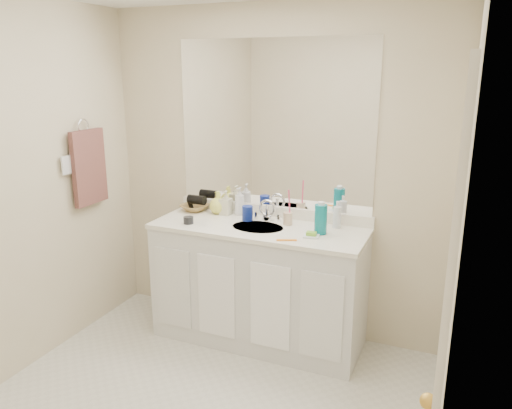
{
  "coord_description": "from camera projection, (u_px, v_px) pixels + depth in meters",
  "views": [
    {
      "loc": [
        1.29,
        -2.06,
        1.96
      ],
      "look_at": [
        0.0,
        0.97,
        1.05
      ],
      "focal_mm": 35.0,
      "sensor_mm": 36.0,
      "label": 1
    }
  ],
  "objects": [
    {
      "name": "wall_back",
      "position": [
        273.0,
        174.0,
        3.67
      ],
      "size": [
        2.6,
        0.02,
        2.4
      ],
      "primitive_type": "cube",
      "color": "beige",
      "rests_on": "floor"
    },
    {
      "name": "wall_right",
      "position": [
        456.0,
        260.0,
        2.03
      ],
      "size": [
        0.02,
        2.6,
        2.4
      ],
      "primitive_type": "cube",
      "color": "beige",
      "rests_on": "floor"
    },
    {
      "name": "vanity_cabinet",
      "position": [
        259.0,
        285.0,
        3.63
      ],
      "size": [
        1.5,
        0.55,
        0.85
      ],
      "primitive_type": "cube",
      "color": "silver",
      "rests_on": "floor"
    },
    {
      "name": "countertop",
      "position": [
        259.0,
        228.0,
        3.52
      ],
      "size": [
        1.52,
        0.57,
        0.03
      ],
      "primitive_type": "cube",
      "color": "white",
      "rests_on": "vanity_cabinet"
    },
    {
      "name": "backsplash",
      "position": [
        272.0,
        211.0,
        3.73
      ],
      "size": [
        1.52,
        0.03,
        0.08
      ],
      "primitive_type": "cube",
      "color": "white",
      "rests_on": "countertop"
    },
    {
      "name": "sink_basin",
      "position": [
        258.0,
        228.0,
        3.5
      ],
      "size": [
        0.37,
        0.37,
        0.02
      ],
      "primitive_type": "cylinder",
      "color": "beige",
      "rests_on": "countertop"
    },
    {
      "name": "faucet",
      "position": [
        267.0,
        213.0,
        3.64
      ],
      "size": [
        0.02,
        0.02,
        0.11
      ],
      "primitive_type": "cylinder",
      "color": "silver",
      "rests_on": "countertop"
    },
    {
      "name": "mirror",
      "position": [
        273.0,
        125.0,
        3.57
      ],
      "size": [
        1.48,
        0.01,
        1.2
      ],
      "primitive_type": "cube",
      "color": "white",
      "rests_on": "wall_back"
    },
    {
      "name": "blue_mug",
      "position": [
        247.0,
        213.0,
        3.63
      ],
      "size": [
        0.1,
        0.1,
        0.11
      ],
      "primitive_type": "cylinder",
      "rotation": [
        0.0,
        0.0,
        -0.25
      ],
      "color": "navy",
      "rests_on": "countertop"
    },
    {
      "name": "tan_cup",
      "position": [
        288.0,
        219.0,
        3.53
      ],
      "size": [
        0.08,
        0.08,
        0.09
      ],
      "primitive_type": "cylinder",
      "rotation": [
        0.0,
        0.0,
        0.26
      ],
      "color": "beige",
      "rests_on": "countertop"
    },
    {
      "name": "toothbrush",
      "position": [
        289.0,
        204.0,
        3.5
      ],
      "size": [
        0.02,
        0.04,
        0.22
      ],
      "primitive_type": "cylinder",
      "rotation": [
        0.14,
        0.0,
        -0.11
      ],
      "color": "#F4406C",
      "rests_on": "tan_cup"
    },
    {
      "name": "mouthwash_bottle",
      "position": [
        321.0,
        219.0,
        3.33
      ],
      "size": [
        0.09,
        0.09,
        0.2
      ],
      "primitive_type": "cylinder",
      "rotation": [
        0.0,
        0.0,
        -0.09
      ],
      "color": "#0A737F",
      "rests_on": "countertop"
    },
    {
      "name": "clear_pump_bottle",
      "position": [
        337.0,
        217.0,
        3.46
      ],
      "size": [
        0.07,
        0.07,
        0.15
      ],
      "primitive_type": "cylinder",
      "rotation": [
        0.0,
        0.0,
        -0.21
      ],
      "color": "silver",
      "rests_on": "countertop"
    },
    {
      "name": "soap_dish",
      "position": [
        311.0,
        236.0,
        3.28
      ],
      "size": [
        0.11,
        0.1,
        0.01
      ],
      "primitive_type": "cube",
      "rotation": [
        0.0,
        0.0,
        0.16
      ],
      "color": "white",
      "rests_on": "countertop"
    },
    {
      "name": "green_soap",
      "position": [
        311.0,
        234.0,
        3.28
      ],
      "size": [
        0.07,
        0.05,
        0.02
      ],
      "primitive_type": "cube",
      "rotation": [
        0.0,
        0.0,
        0.07
      ],
      "color": "#7ABA2D",
      "rests_on": "soap_dish"
    },
    {
      "name": "orange_comb",
      "position": [
        287.0,
        240.0,
        3.22
      ],
      "size": [
        0.13,
        0.08,
        0.01
      ],
      "primitive_type": "cube",
      "rotation": [
        0.0,
        0.0,
        0.41
      ],
      "color": "orange",
      "rests_on": "countertop"
    },
    {
      "name": "dark_jar",
      "position": [
        188.0,
        220.0,
        3.56
      ],
      "size": [
        0.09,
        0.09,
        0.05
      ],
      "primitive_type": "cylinder",
      "rotation": [
        0.0,
        0.0,
        0.36
      ],
      "color": "black",
      "rests_on": "countertop"
    },
    {
      "name": "soap_bottle_white",
      "position": [
        240.0,
        201.0,
        3.76
      ],
      "size": [
        0.09,
        0.09,
        0.21
      ],
      "primitive_type": "imported",
      "rotation": [
        0.0,
        0.0,
        -0.11
      ],
      "color": "white",
      "rests_on": "countertop"
    },
    {
      "name": "soap_bottle_cream",
      "position": [
        226.0,
        203.0,
        3.77
      ],
      "size": [
        0.09,
        0.09,
        0.18
      ],
      "primitive_type": "imported",
      "rotation": [
        0.0,
        0.0,
        -0.04
      ],
      "color": "beige",
      "rests_on": "countertop"
    },
    {
      "name": "soap_bottle_yellow",
      "position": [
        218.0,
        202.0,
        3.8
      ],
      "size": [
        0.16,
        0.16,
        0.17
      ],
      "primitive_type": "imported",
      "rotation": [
        0.0,
        0.0,
        -0.21
      ],
      "color": "#E4E559",
      "rests_on": "countertop"
    },
    {
      "name": "wicker_basket",
      "position": [
        195.0,
        208.0,
        3.88
      ],
      "size": [
        0.24,
        0.24,
        0.05
      ],
      "primitive_type": "imported",
      "rotation": [
        0.0,
        0.0,
        -0.18
      ],
      "color": "olive",
      "rests_on": "countertop"
    },
    {
      "name": "hair_dryer",
      "position": [
        197.0,
        200.0,
        3.86
      ],
      "size": [
        0.14,
        0.07,
        0.07
      ],
      "primitive_type": "cylinder",
      "rotation": [
        0.0,
        1.57,
        -0.0
      ],
      "color": "black",
      "rests_on": "wicker_basket"
    },
    {
      "name": "towel_ring",
      "position": [
        83.0,
        126.0,
        3.59
      ],
      "size": [
        0.01,
        0.11,
        0.11
      ],
      "primitive_type": "torus",
      "rotation": [
        0.0,
        1.57,
        0.0
      ],
      "color": "silver",
      "rests_on": "wall_left"
    },
    {
      "name": "hand_towel",
      "position": [
        89.0,
        167.0,
        3.66
      ],
      "size": [
        0.04,
        0.32,
        0.55
      ],
      "primitive_type": "cube",
      "color": "#472926",
      "rests_on": "towel_ring"
    },
    {
      "name": "switch_plate",
      "position": [
        66.0,
        165.0,
        3.48
      ],
      "size": [
        0.01,
        0.08,
        0.13
      ],
      "primitive_type": "cube",
      "color": "silver",
      "rests_on": "wall_left"
    },
    {
      "name": "door",
      "position": [
        444.0,
        339.0,
        1.82
      ],
      "size": [
        0.02,
        0.82,
        2.0
      ],
      "primitive_type": "cube",
      "color": "white",
      "rests_on": "floor"
    }
  ]
}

